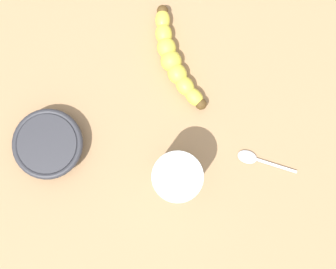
{
  "coord_description": "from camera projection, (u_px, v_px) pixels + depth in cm",
  "views": [
    {
      "loc": [
        -2.0,
        -10.5,
        75.2
      ],
      "look_at": [
        -5.68,
        -5.73,
        5.0
      ],
      "focal_mm": 41.72,
      "sensor_mm": 36.0,
      "label": 1
    }
  ],
  "objects": [
    {
      "name": "ceramic_bowl",
      "position": [
        49.0,
        144.0,
        0.7
      ],
      "size": [
        12.7,
        12.7,
        3.68
      ],
      "color": "#2D2D33",
      "rests_on": "wooden_tabletop"
    },
    {
      "name": "teaspoon",
      "position": [
        251.0,
        158.0,
        0.72
      ],
      "size": [
        11.02,
        5.2,
        0.8
      ],
      "rotation": [
        0.0,
        0.0,
        3.49
      ],
      "color": "silver",
      "rests_on": "wooden_tabletop"
    },
    {
      "name": "banana",
      "position": [
        174.0,
        60.0,
        0.72
      ],
      "size": [
        18.53,
        12.03,
        3.87
      ],
      "rotation": [
        0.0,
        0.0,
        5.75
      ],
      "color": "#DFD444",
      "rests_on": "wooden_tabletop"
    },
    {
      "name": "wooden_tabletop",
      "position": [
        210.0,
        130.0,
        0.74
      ],
      "size": [
        120.0,
        120.0,
        3.0
      ],
      "primitive_type": "cube",
      "color": "#A17A53",
      "rests_on": "ground"
    },
    {
      "name": "smoothie_glass",
      "position": [
        175.0,
        175.0,
        0.66
      ],
      "size": [
        8.07,
        8.07,
        11.89
      ],
      "color": "silver",
      "rests_on": "wooden_tabletop"
    }
  ]
}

